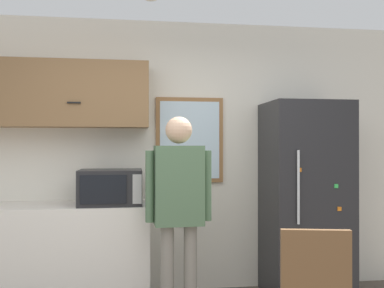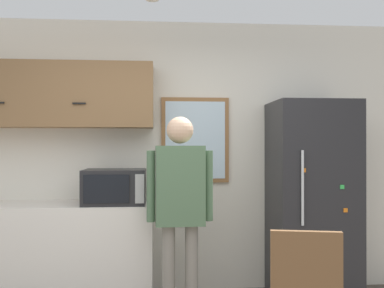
{
  "view_description": "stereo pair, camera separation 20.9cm",
  "coord_description": "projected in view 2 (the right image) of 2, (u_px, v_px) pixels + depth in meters",
  "views": [
    {
      "loc": [
        -0.28,
        -2.23,
        1.45
      ],
      "look_at": [
        0.19,
        1.13,
        1.46
      ],
      "focal_mm": 40.0,
      "sensor_mm": 36.0,
      "label": 1
    },
    {
      "loc": [
        -0.07,
        -2.25,
        1.45
      ],
      "look_at": [
        0.19,
        1.13,
        1.46
      ],
      "focal_mm": 40.0,
      "sensor_mm": 36.0,
      "label": 2
    }
  ],
  "objects": [
    {
      "name": "person",
      "position": [
        180.0,
        196.0,
        3.55
      ],
      "size": [
        0.55,
        0.23,
        1.69
      ],
      "rotation": [
        0.0,
        0.0,
        0.03
      ],
      "color": "gray",
      "rests_on": "ground_plane"
    },
    {
      "name": "refrigerator",
      "position": [
        312.0,
        200.0,
        4.07
      ],
      "size": [
        0.75,
        0.67,
        1.87
      ],
      "color": "#232326",
      "rests_on": "ground_plane"
    },
    {
      "name": "upper_cabinets",
      "position": [
        43.0,
        95.0,
        4.05
      ],
      "size": [
        2.07,
        0.33,
        0.62
      ],
      "color": "olive"
    },
    {
      "name": "back_wall",
      "position": [
        166.0,
        156.0,
        4.32
      ],
      "size": [
        6.0,
        0.06,
        2.7
      ],
      "color": "silver",
      "rests_on": "ground_plane"
    },
    {
      "name": "counter",
      "position": [
        39.0,
        254.0,
        3.9
      ],
      "size": [
        2.07,
        0.6,
        0.92
      ],
      "color": "silver",
      "rests_on": "ground_plane"
    },
    {
      "name": "microwave",
      "position": [
        115.0,
        187.0,
        3.89
      ],
      "size": [
        0.56,
        0.43,
        0.32
      ],
      "color": "#232326",
      "rests_on": "counter"
    },
    {
      "name": "window",
      "position": [
        195.0,
        140.0,
        4.3
      ],
      "size": [
        0.68,
        0.05,
        0.85
      ],
      "color": "olive"
    }
  ]
}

